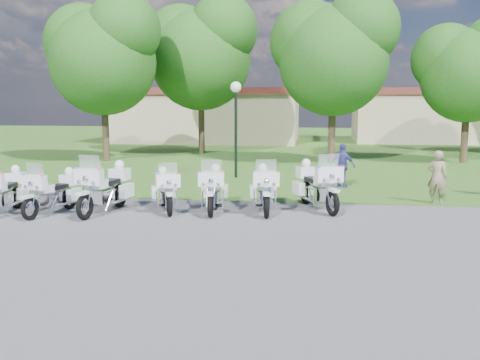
# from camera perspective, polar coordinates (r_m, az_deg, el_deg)

# --- Properties ---
(ground) EXTENTS (100.00, 100.00, 0.00)m
(ground) POSITION_cam_1_polar(r_m,az_deg,el_deg) (14.01, -2.05, -4.53)
(ground) COLOR #545459
(ground) RESTS_ON ground
(grass_lawn) EXTENTS (100.00, 48.00, 0.01)m
(grass_lawn) POSITION_cam_1_polar(r_m,az_deg,el_deg) (40.63, 4.59, 3.97)
(grass_lawn) COLOR #285A1C
(grass_lawn) RESTS_ON ground
(motorcycle_0) EXTENTS (0.89, 2.33, 1.57)m
(motorcycle_0) POSITION_cam_1_polar(r_m,az_deg,el_deg) (16.40, -23.82, -1.01)
(motorcycle_0) COLOR black
(motorcycle_0) RESTS_ON ground
(motorcycle_1) EXTENTS (1.05, 2.21, 1.50)m
(motorcycle_1) POSITION_cam_1_polar(r_m,az_deg,el_deg) (15.87, -19.28, -1.15)
(motorcycle_1) COLOR black
(motorcycle_1) RESTS_ON ground
(motorcycle_2) EXTENTS (1.09, 2.54, 1.72)m
(motorcycle_2) POSITION_cam_1_polar(r_m,az_deg,el_deg) (15.61, -14.13, -0.75)
(motorcycle_2) COLOR black
(motorcycle_2) RESTS_ON ground
(motorcycle_3) EXTENTS (1.23, 2.06, 1.47)m
(motorcycle_3) POSITION_cam_1_polar(r_m,az_deg,el_deg) (15.57, -7.95, -0.99)
(motorcycle_3) COLOR black
(motorcycle_3) RESTS_ON ground
(motorcycle_4) EXTENTS (0.90, 2.32, 1.56)m
(motorcycle_4) POSITION_cam_1_polar(r_m,az_deg,el_deg) (15.39, -2.84, -0.89)
(motorcycle_4) COLOR black
(motorcycle_4) RESTS_ON ground
(motorcycle_5) EXTENTS (1.00, 2.34, 1.58)m
(motorcycle_5) POSITION_cam_1_polar(r_m,az_deg,el_deg) (15.32, 2.59, -0.90)
(motorcycle_5) COLOR black
(motorcycle_5) RESTS_ON ground
(motorcycle_6) EXTENTS (1.48, 2.36, 1.70)m
(motorcycle_6) POSITION_cam_1_polar(r_m,az_deg,el_deg) (15.79, 8.17, -0.50)
(motorcycle_6) COLOR black
(motorcycle_6) RESTS_ON ground
(lamp_post) EXTENTS (0.44, 0.44, 3.92)m
(lamp_post) POSITION_cam_1_polar(r_m,az_deg,el_deg) (21.91, -0.44, 8.00)
(lamp_post) COLOR black
(lamp_post) RESTS_ON ground
(tree_0) EXTENTS (6.40, 5.46, 8.54)m
(tree_0) POSITION_cam_1_polar(r_m,az_deg,el_deg) (29.23, -14.50, 13.09)
(tree_0) COLOR #38281C
(tree_0) RESTS_ON ground
(tree_1) EXTENTS (6.90, 5.89, 9.20)m
(tree_1) POSITION_cam_1_polar(r_m,az_deg,el_deg) (32.39, -4.30, 13.62)
(tree_1) COLOR #38281C
(tree_1) RESTS_ON ground
(tree_2) EXTENTS (6.37, 5.43, 8.49)m
(tree_2) POSITION_cam_1_polar(r_m,az_deg,el_deg) (27.67, 9.87, 13.44)
(tree_2) COLOR #38281C
(tree_2) RESTS_ON ground
(tree_3) EXTENTS (5.50, 4.69, 7.33)m
(tree_3) POSITION_cam_1_polar(r_m,az_deg,el_deg) (29.61, 23.13, 11.07)
(tree_3) COLOR #38281C
(tree_3) RESTS_ON ground
(building_west) EXTENTS (14.56, 8.32, 4.10)m
(building_west) POSITION_cam_1_polar(r_m,az_deg,el_deg) (42.29, -3.50, 6.95)
(building_west) COLOR tan
(building_west) RESTS_ON ground
(building_east) EXTENTS (11.44, 7.28, 4.10)m
(building_east) POSITION_cam_1_polar(r_m,az_deg,el_deg) (44.30, 19.31, 6.56)
(building_east) COLOR tan
(building_east) RESTS_ON ground
(bystander_a) EXTENTS (0.71, 0.60, 1.64)m
(bystander_a) POSITION_cam_1_polar(r_m,az_deg,el_deg) (17.50, 20.29, 0.29)
(bystander_a) COLOR #877B5B
(bystander_a) RESTS_ON ground
(bystander_c) EXTENTS (1.02, 0.75, 1.61)m
(bystander_c) POSITION_cam_1_polar(r_m,az_deg,el_deg) (19.76, 10.88, 1.49)
(bystander_c) COLOR #383B87
(bystander_c) RESTS_ON ground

